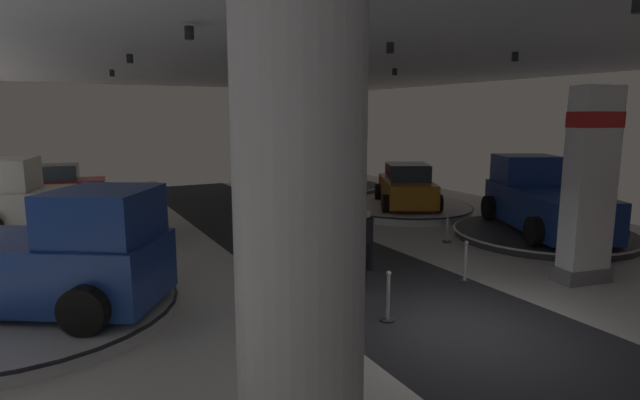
{
  "coord_description": "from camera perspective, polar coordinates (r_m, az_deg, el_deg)",
  "views": [
    {
      "loc": [
        -6.54,
        -6.51,
        3.93
      ],
      "look_at": [
        0.52,
        6.7,
        1.4
      ],
      "focal_mm": 28.29,
      "sensor_mm": 36.0,
      "label": 1
    }
  ],
  "objects": [
    {
      "name": "ground",
      "position": [
        10.04,
        16.07,
        -14.01
      ],
      "size": [
        24.0,
        44.0,
        0.06
      ],
      "color": "silver"
    },
    {
      "name": "ceiling_with_spotlights",
      "position": [
        9.37,
        17.73,
        19.12
      ],
      "size": [
        24.0,
        44.0,
        0.39
      ],
      "color": "silver"
    },
    {
      "name": "column_left",
      "position": [
        4.92,
        -2.31,
        -4.27
      ],
      "size": [
        1.29,
        1.29,
        5.5
      ],
      "color": "#ADADB2",
      "rests_on": "ground"
    },
    {
      "name": "brand_sign_pylon",
      "position": [
        13.25,
        28.2,
        1.66
      ],
      "size": [
        1.36,
        0.87,
        4.59
      ],
      "color": "slate",
      "rests_on": "ground"
    },
    {
      "name": "display_platform_far_right",
      "position": [
        20.68,
        9.68,
        -1.0
      ],
      "size": [
        5.29,
        5.29,
        0.32
      ],
      "color": "silver",
      "rests_on": "ground"
    },
    {
      "name": "display_car_far_right",
      "position": [
        20.5,
        9.76,
        1.48
      ],
      "size": [
        3.65,
        4.55,
        1.71
      ],
      "color": "#B77519",
      "rests_on": "display_platform_far_right"
    },
    {
      "name": "display_platform_deep_left",
      "position": [
        23.57,
        -28.11,
        -0.84
      ],
      "size": [
        6.01,
        6.01,
        0.22
      ],
      "color": "silver",
      "rests_on": "ground"
    },
    {
      "name": "display_car_deep_left",
      "position": [
        23.45,
        -28.2,
        1.23
      ],
      "size": [
        4.38,
        2.62,
        1.71
      ],
      "color": "red",
      "rests_on": "display_platform_deep_left"
    },
    {
      "name": "display_platform_mid_left",
      "position": [
        11.53,
        -30.28,
        -10.86
      ],
      "size": [
        5.68,
        5.68,
        0.28
      ],
      "color": "#B7B7BC",
      "rests_on": "ground"
    },
    {
      "name": "pickup_truck_mid_left",
      "position": [
        11.04,
        -29.36,
        -5.87
      ],
      "size": [
        5.6,
        4.66,
        2.3
      ],
      "color": "navy",
      "rests_on": "display_platform_mid_left"
    },
    {
      "name": "display_platform_mid_right",
      "position": [
        17.83,
        23.98,
        -3.53
      ],
      "size": [
        5.68,
        5.68,
        0.25
      ],
      "color": "#333338",
      "rests_on": "ground"
    },
    {
      "name": "pickup_truck_mid_right",
      "position": [
        17.93,
        23.78,
        -0.04
      ],
      "size": [
        4.41,
        5.68,
        2.3
      ],
      "color": "navy",
      "rests_on": "display_platform_mid_right"
    },
    {
      "name": "display_platform_deep_right",
      "position": [
        27.07,
        1.03,
        1.54
      ],
      "size": [
        5.54,
        5.54,
        0.25
      ],
      "color": "#333338",
      "rests_on": "ground"
    },
    {
      "name": "display_car_deep_right",
      "position": [
        26.94,
        0.99,
        3.38
      ],
      "size": [
        4.57,
        3.37,
        1.71
      ],
      "color": "maroon",
      "rests_on": "display_platform_deep_right"
    },
    {
      "name": "display_platform_far_left",
      "position": [
        17.64,
        -26.42,
        -3.65
      ],
      "size": [
        5.68,
        5.68,
        0.35
      ],
      "color": "silver",
      "rests_on": "ground"
    },
    {
      "name": "pickup_truck_far_left",
      "position": [
        17.51,
        -27.72,
        -0.19
      ],
      "size": [
        5.64,
        3.6,
        2.3
      ],
      "color": "silver",
      "rests_on": "display_platform_far_left"
    },
    {
      "name": "visitor_walking_near",
      "position": [
        12.84,
        5.31,
        -4.08
      ],
      "size": [
        0.32,
        0.32,
        1.59
      ],
      "color": "black",
      "rests_on": "ground"
    },
    {
      "name": "stanchion_a",
      "position": [
        9.96,
        7.69,
        -11.45
      ],
      "size": [
        0.28,
        0.28,
        1.01
      ],
      "color": "#333338",
      "rests_on": "ground"
    },
    {
      "name": "stanchion_b",
      "position": [
        12.55,
        16.1,
        -7.27
      ],
      "size": [
        0.28,
        0.28,
        1.01
      ],
      "color": "#333338",
      "rests_on": "ground"
    },
    {
      "name": "stanchion_c",
      "position": [
        16.21,
        14.21,
        -3.39
      ],
      "size": [
        0.28,
        0.28,
        1.01
      ],
      "color": "#333338",
      "rests_on": "ground"
    }
  ]
}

